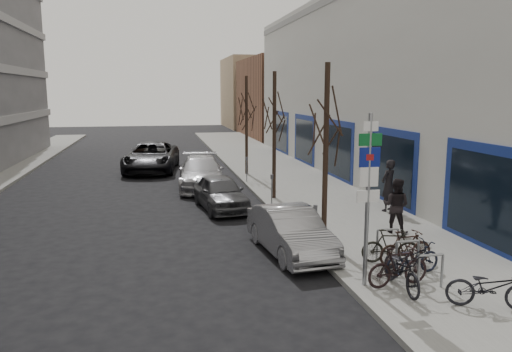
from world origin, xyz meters
name	(u,v)px	position (x,y,z in m)	size (l,w,h in m)	color
ground	(266,299)	(0.00, 0.00, 0.00)	(120.00, 120.00, 0.00)	black
sidewalk_east	(316,197)	(4.50, 10.00, 0.07)	(5.00, 70.00, 0.15)	slate
commercial_building	(488,86)	(17.00, 16.00, 5.00)	(20.00, 32.00, 10.00)	#B7B7B2
brick_building_far	(304,98)	(13.00, 40.00, 4.00)	(12.00, 14.00, 8.00)	brown
tan_building_far	(275,93)	(13.50, 55.00, 4.50)	(13.00, 12.00, 9.00)	#937A5B
highway_sign_pole	(368,189)	(2.40, -0.01, 2.46)	(0.55, 0.10, 4.20)	gray
bike_rack	(407,252)	(3.80, 0.60, 0.66)	(0.66, 2.26, 0.83)	gray
tree_near	(327,111)	(2.60, 3.50, 4.10)	(1.80, 1.80, 5.50)	black
tree_mid	(274,105)	(2.60, 10.00, 4.10)	(1.80, 1.80, 5.50)	black
tree_far	(246,102)	(2.60, 16.50, 4.10)	(1.80, 1.80, 5.50)	black
meter_front	(315,222)	(2.15, 3.00, 0.92)	(0.10, 0.08, 1.27)	gray
meter_mid	(272,187)	(2.15, 8.50, 0.92)	(0.10, 0.08, 1.27)	gray
meter_back	(247,167)	(2.15, 14.00, 0.92)	(0.10, 0.08, 1.27)	gray
bike_near_left	(402,267)	(3.12, -0.42, 0.70)	(0.54, 1.79, 1.09)	black
bike_near_right	(398,266)	(3.13, -0.24, 0.64)	(0.48, 1.62, 0.99)	black
bike_mid_curb	(412,256)	(3.83, 0.38, 0.65)	(0.49, 1.63, 0.99)	black
bike_mid_inner	(391,246)	(3.70, 1.29, 0.62)	(0.46, 1.56, 0.95)	black
bike_far_curb	(490,284)	(4.44, -1.74, 0.69)	(0.54, 1.78, 1.08)	black
bike_far_inner	(406,247)	(4.01, 1.08, 0.63)	(0.47, 1.57, 0.96)	black
parked_car_front	(291,231)	(1.40, 2.97, 0.68)	(1.44, 4.12, 1.36)	#939397
parked_car_mid	(221,192)	(0.15, 8.94, 0.69)	(1.62, 4.03, 1.37)	#47484C
parked_car_back	(201,173)	(-0.20, 13.53, 0.77)	(2.15, 5.28, 1.53)	#A6A6AB
lane_car	(152,157)	(-2.59, 19.41, 0.86)	(2.84, 6.17, 1.71)	black
pedestrian_near	(388,185)	(6.30, 6.78, 1.14)	(0.72, 0.47, 1.98)	black
pedestrian_far	(396,205)	(5.19, 3.97, 1.05)	(0.66, 0.45, 1.80)	black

